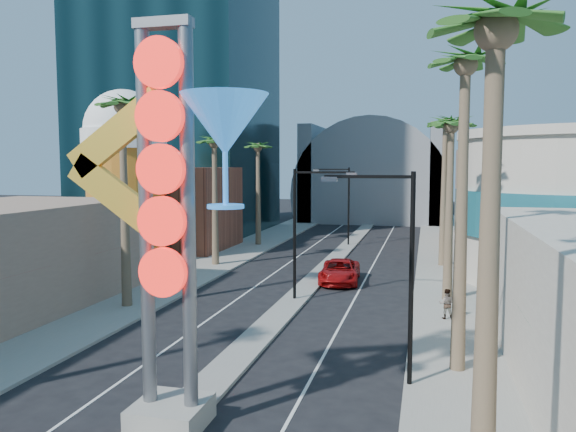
# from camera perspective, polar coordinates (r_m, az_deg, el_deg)

# --- Properties ---
(sidewalk_west) EXTENTS (5.00, 100.00, 0.15)m
(sidewalk_west) POSITION_cam_1_polar(r_m,az_deg,el_deg) (51.27, -5.85, -3.99)
(sidewalk_west) COLOR gray
(sidewalk_west) RESTS_ON ground
(sidewalk_east) EXTENTS (5.00, 100.00, 0.15)m
(sidewalk_east) POSITION_cam_1_polar(r_m,az_deg,el_deg) (48.34, 15.93, -4.72)
(sidewalk_east) COLOR gray
(sidewalk_east) RESTS_ON ground
(median) EXTENTS (1.60, 84.00, 0.15)m
(median) POSITION_cam_1_polar(r_m,az_deg,el_deg) (51.84, 5.24, -3.88)
(median) COLOR gray
(median) RESTS_ON ground
(hotel_tower) EXTENTS (20.00, 20.00, 50.00)m
(hotel_tower) POSITION_cam_1_polar(r_m,az_deg,el_deg) (73.06, -11.03, 18.36)
(hotel_tower) COLOR black
(hotel_tower) RESTS_ON ground
(brick_filler_west) EXTENTS (10.00, 10.00, 8.00)m
(brick_filler_west) POSITION_cam_1_polar(r_m,az_deg,el_deg) (56.04, -11.12, 0.76)
(brick_filler_west) COLOR brown
(brick_filler_west) RESTS_ON ground
(filler_east) EXTENTS (10.00, 20.00, 10.00)m
(filler_east) POSITION_cam_1_polar(r_m,az_deg,el_deg) (61.27, 21.72, 1.80)
(filler_east) COLOR #90705D
(filler_east) RESTS_ON ground
(beer_mug) EXTENTS (7.00, 7.00, 14.50)m
(beer_mug) POSITION_cam_1_polar(r_m,az_deg,el_deg) (49.25, -16.20, 4.54)
(beer_mug) COLOR orange
(beer_mug) RESTS_ON ground
(canopy) EXTENTS (22.00, 16.00, 22.00)m
(canopy) POSITION_cam_1_polar(r_m,az_deg,el_deg) (85.06, 8.73, 2.48)
(canopy) COLOR slate
(canopy) RESTS_ON ground
(neon_sign) EXTENTS (6.53, 2.60, 12.55)m
(neon_sign) POSITION_cam_1_polar(r_m,az_deg,el_deg) (17.05, -9.83, 2.05)
(neon_sign) COLOR gray
(neon_sign) RESTS_ON ground
(streetlight_0) EXTENTS (3.79, 0.25, 8.00)m
(streetlight_0) POSITION_cam_1_polar(r_m,az_deg,el_deg) (33.55, 1.59, -0.53)
(streetlight_0) COLOR black
(streetlight_0) RESTS_ON ground
(streetlight_1) EXTENTS (3.79, 0.25, 8.00)m
(streetlight_1) POSITION_cam_1_polar(r_m,az_deg,el_deg) (57.31, 5.65, 1.81)
(streetlight_1) COLOR black
(streetlight_1) RESTS_ON ground
(streetlight_2) EXTENTS (3.45, 0.25, 8.00)m
(streetlight_2) POSITION_cam_1_polar(r_m,az_deg,el_deg) (20.92, 11.16, -4.23)
(streetlight_2) COLOR black
(streetlight_2) RESTS_ON ground
(palm_1) EXTENTS (2.40, 2.40, 12.70)m
(palm_1) POSITION_cam_1_polar(r_m,az_deg,el_deg) (33.22, -16.49, 9.47)
(palm_1) COLOR brown
(palm_1) RESTS_ON ground
(palm_2) EXTENTS (2.40, 2.40, 11.20)m
(palm_2) POSITION_cam_1_polar(r_m,az_deg,el_deg) (45.78, -7.50, 6.71)
(palm_2) COLOR brown
(palm_2) RESTS_ON ground
(palm_3) EXTENTS (2.40, 2.40, 11.20)m
(palm_3) POSITION_cam_1_polar(r_m,az_deg,el_deg) (57.12, -3.08, 6.44)
(palm_3) COLOR brown
(palm_3) RESTS_ON ground
(palm_4) EXTENTS (2.40, 2.40, 12.20)m
(palm_4) POSITION_cam_1_polar(r_m,az_deg,el_deg) (12.87, 20.30, 14.55)
(palm_4) COLOR brown
(palm_4) RESTS_ON ground
(palm_5) EXTENTS (2.40, 2.40, 13.20)m
(palm_5) POSITION_cam_1_polar(r_m,az_deg,el_deg) (22.86, 17.55, 12.62)
(palm_5) COLOR brown
(palm_5) RESTS_ON ground
(palm_6) EXTENTS (2.40, 2.40, 11.70)m
(palm_6) POSITION_cam_1_polar(r_m,az_deg,el_deg) (34.69, 16.25, 7.81)
(palm_6) COLOR brown
(palm_6) RESTS_ON ground
(palm_7) EXTENTS (2.40, 2.40, 12.70)m
(palm_7) POSITION_cam_1_polar(r_m,az_deg,el_deg) (46.71, 15.69, 8.19)
(palm_7) COLOR brown
(palm_7) RESTS_ON ground
(red_pickup) EXTENTS (3.08, 5.91, 1.59)m
(red_pickup) POSITION_cam_1_polar(r_m,az_deg,el_deg) (39.71, 5.27, -5.62)
(red_pickup) COLOR #AA0D0D
(red_pickup) RESTS_ON ground
(pedestrian_b) EXTENTS (0.77, 0.60, 1.59)m
(pedestrian_b) POSITION_cam_1_polar(r_m,az_deg,el_deg) (31.02, 15.79, -8.58)
(pedestrian_b) COLOR gray
(pedestrian_b) RESTS_ON sidewalk_east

